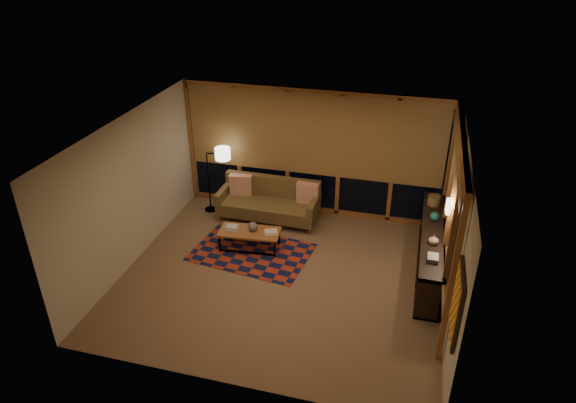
% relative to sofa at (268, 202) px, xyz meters
% --- Properties ---
extents(floor, '(5.50, 5.00, 0.01)m').
position_rel_sofa_xyz_m(floor, '(0.80, -1.85, -0.42)').
color(floor, '#997952').
rests_on(floor, ground).
extents(ceiling, '(5.50, 5.00, 0.01)m').
position_rel_sofa_xyz_m(ceiling, '(0.80, -1.85, 2.28)').
color(ceiling, '#F2E5CD').
rests_on(ceiling, walls).
extents(walls, '(5.51, 5.01, 2.70)m').
position_rel_sofa_xyz_m(walls, '(0.80, -1.85, 0.93)').
color(walls, beige).
rests_on(walls, floor).
extents(window_wall_back, '(5.30, 0.16, 2.60)m').
position_rel_sofa_xyz_m(window_wall_back, '(0.80, 0.58, 0.93)').
color(window_wall_back, brown).
rests_on(window_wall_back, walls).
extents(window_wall_right, '(0.16, 3.70, 2.60)m').
position_rel_sofa_xyz_m(window_wall_right, '(3.48, -1.25, 0.93)').
color(window_wall_right, brown).
rests_on(window_wall_right, walls).
extents(wall_art, '(0.06, 0.74, 0.94)m').
position_rel_sofa_xyz_m(wall_art, '(3.51, -3.70, 1.03)').
color(wall_art, red).
rests_on(wall_art, walls).
extents(wall_sconce, '(0.12, 0.18, 0.22)m').
position_rel_sofa_xyz_m(wall_sconce, '(3.42, -1.40, 1.13)').
color(wall_sconce, '#F4E3BD').
rests_on(wall_sconce, walls).
extents(sofa, '(2.06, 0.86, 0.84)m').
position_rel_sofa_xyz_m(sofa, '(0.00, 0.00, 0.00)').
color(sofa, brown).
rests_on(sofa, floor).
extents(pillow_left, '(0.49, 0.22, 0.47)m').
position_rel_sofa_xyz_m(pillow_left, '(-0.65, 0.17, 0.23)').
color(pillow_left, '#D55127').
rests_on(pillow_left, sofa).
extents(pillow_right, '(0.46, 0.17, 0.45)m').
position_rel_sofa_xyz_m(pillow_right, '(0.79, 0.17, 0.23)').
color(pillow_right, '#D55127').
rests_on(pillow_right, sofa).
extents(area_rug, '(2.30, 1.68, 0.01)m').
position_rel_sofa_xyz_m(area_rug, '(0.05, -1.27, -0.41)').
color(area_rug, '#9B321E').
rests_on(area_rug, floor).
extents(coffee_table, '(1.19, 0.63, 0.38)m').
position_rel_sofa_xyz_m(coffee_table, '(-0.03, -1.14, -0.23)').
color(coffee_table, brown).
rests_on(coffee_table, floor).
extents(book_stack_a, '(0.23, 0.19, 0.06)m').
position_rel_sofa_xyz_m(book_stack_a, '(-0.37, -1.17, -0.00)').
color(book_stack_a, silver).
rests_on(book_stack_a, coffee_table).
extents(book_stack_b, '(0.30, 0.27, 0.05)m').
position_rel_sofa_xyz_m(book_stack_b, '(0.39, -1.11, -0.01)').
color(book_stack_b, silver).
rests_on(book_stack_b, coffee_table).
extents(ceramic_pot, '(0.22, 0.22, 0.18)m').
position_rel_sofa_xyz_m(ceramic_pot, '(0.03, -1.10, 0.05)').
color(ceramic_pot, '#2C2C33').
rests_on(ceramic_pot, coffee_table).
extents(floor_lamp, '(0.54, 0.42, 1.46)m').
position_rel_sofa_xyz_m(floor_lamp, '(-1.34, 0.07, 0.31)').
color(floor_lamp, black).
rests_on(floor_lamp, floor).
extents(bookshelf, '(0.40, 3.07, 0.77)m').
position_rel_sofa_xyz_m(bookshelf, '(3.29, -0.85, -0.04)').
color(bookshelf, black).
rests_on(bookshelf, floor).
extents(basket, '(0.30, 0.30, 0.18)m').
position_rel_sofa_xyz_m(basket, '(3.27, 0.10, 0.44)').
color(basket, '#A1774C').
rests_on(basket, bookshelf).
extents(teal_bowl, '(0.17, 0.17, 0.17)m').
position_rel_sofa_xyz_m(teal_bowl, '(3.29, -0.52, 0.43)').
color(teal_bowl, '#1E6B5F').
rests_on(teal_bowl, bookshelf).
extents(vase, '(0.19, 0.19, 0.17)m').
position_rel_sofa_xyz_m(vase, '(3.29, -1.32, 0.44)').
color(vase, tan).
rests_on(vase, bookshelf).
extents(shelf_book_stack, '(0.23, 0.28, 0.07)m').
position_rel_sofa_xyz_m(shelf_book_stack, '(3.29, -1.79, 0.38)').
color(shelf_book_stack, silver).
rests_on(shelf_book_stack, bookshelf).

